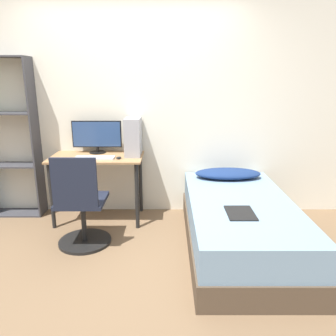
{
  "coord_description": "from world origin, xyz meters",
  "views": [
    {
      "loc": [
        0.41,
        -2.56,
        1.65
      ],
      "look_at": [
        0.42,
        0.68,
        0.75
      ],
      "focal_mm": 35.0,
      "sensor_mm": 36.0,
      "label": 1
    }
  ],
  "objects_px": {
    "monitor": "(96,136)",
    "pc_tower": "(132,136)",
    "office_chair": "(81,211)",
    "keyboard": "(94,158)",
    "bed": "(239,224)"
  },
  "relations": [
    {
      "from": "monitor",
      "to": "keyboard",
      "type": "xyz_separation_m",
      "value": [
        0.03,
        -0.3,
        -0.2
      ]
    },
    {
      "from": "monitor",
      "to": "pc_tower",
      "type": "bearing_deg",
      "value": -12.3
    },
    {
      "from": "office_chair",
      "to": "bed",
      "type": "distance_m",
      "value": 1.57
    },
    {
      "from": "monitor",
      "to": "keyboard",
      "type": "relative_size",
      "value": 1.35
    },
    {
      "from": "office_chair",
      "to": "monitor",
      "type": "height_order",
      "value": "monitor"
    },
    {
      "from": "office_chair",
      "to": "bed",
      "type": "height_order",
      "value": "office_chair"
    },
    {
      "from": "monitor",
      "to": "pc_tower",
      "type": "height_order",
      "value": "pc_tower"
    },
    {
      "from": "office_chair",
      "to": "keyboard",
      "type": "height_order",
      "value": "office_chair"
    },
    {
      "from": "bed",
      "to": "pc_tower",
      "type": "height_order",
      "value": "pc_tower"
    },
    {
      "from": "keyboard",
      "to": "pc_tower",
      "type": "bearing_deg",
      "value": 26.16
    },
    {
      "from": "bed",
      "to": "monitor",
      "type": "height_order",
      "value": "monitor"
    },
    {
      "from": "office_chair",
      "to": "monitor",
      "type": "relative_size",
      "value": 1.63
    },
    {
      "from": "bed",
      "to": "monitor",
      "type": "distance_m",
      "value": 1.92
    },
    {
      "from": "office_chair",
      "to": "pc_tower",
      "type": "bearing_deg",
      "value": 58.18
    },
    {
      "from": "bed",
      "to": "pc_tower",
      "type": "distance_m",
      "value": 1.54
    }
  ]
}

